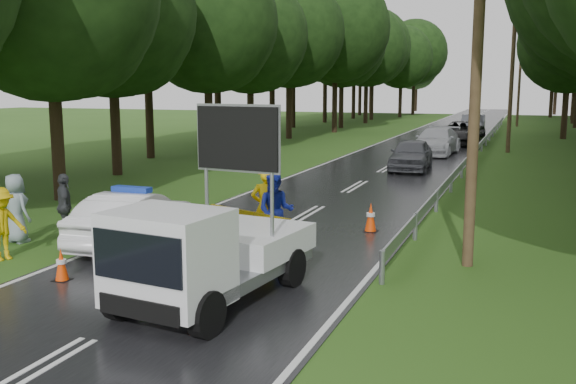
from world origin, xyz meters
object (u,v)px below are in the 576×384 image
at_px(officer, 266,207).
at_px(queue_car_third, 462,133).
at_px(queue_car_first, 411,155).
at_px(queue_car_fourth, 473,125).
at_px(barrier, 249,222).
at_px(civilian, 276,211).
at_px(queue_car_second, 436,141).
at_px(police_sedan, 133,219).
at_px(work_truck, 205,254).

distance_m(officer, queue_car_third, 30.21).
distance_m(queue_car_first, queue_car_fourth, 22.82).
xyz_separation_m(barrier, queue_car_third, (1.78, 31.16, -0.03)).
distance_m(civilian, queue_car_third, 30.25).
xyz_separation_m(queue_car_first, queue_car_third, (0.90, 14.36, 0.04)).
xyz_separation_m(queue_car_first, queue_car_fourth, (0.95, 22.80, 0.07)).
bearing_deg(civilian, queue_car_fourth, 74.28).
height_order(queue_car_second, queue_car_fourth, queue_car_fourth).
bearing_deg(queue_car_second, queue_car_first, -87.58).
xyz_separation_m(queue_car_first, queue_car_second, (0.15, 7.47, 0.03)).
relative_size(officer, queue_car_first, 0.45).
height_order(police_sedan, queue_car_second, queue_car_second).
bearing_deg(barrier, queue_car_fourth, 109.54).
bearing_deg(officer, work_truck, 66.65).
height_order(civilian, queue_car_first, civilian).
height_order(police_sedan, civilian, civilian).
distance_m(work_truck, queue_car_second, 27.65).
bearing_deg(queue_car_fourth, civilian, -94.78).
height_order(work_truck, queue_car_first, work_truck).
bearing_deg(barrier, civilian, 94.26).
distance_m(police_sedan, barrier, 3.12).
bearing_deg(queue_car_second, work_truck, -87.21).
height_order(barrier, queue_car_first, queue_car_first).
distance_m(work_truck, queue_car_third, 34.56).
relative_size(work_truck, queue_car_first, 1.06).
bearing_deg(officer, queue_car_first, -124.83).
distance_m(police_sedan, queue_car_third, 31.63).
relative_size(work_truck, barrier, 1.91).
distance_m(officer, queue_car_second, 23.29).
height_order(queue_car_first, queue_car_third, queue_car_third).
relative_size(police_sedan, queue_car_first, 0.95).
height_order(civilian, queue_car_third, civilian).
bearing_deg(queue_car_first, police_sedan, -106.29).
height_order(police_sedan, queue_car_third, queue_car_third).
xyz_separation_m(civilian, queue_car_second, (0.72, 23.32, -0.16)).
bearing_deg(queue_car_second, police_sedan, -96.09).
xyz_separation_m(barrier, queue_car_fourth, (1.83, 39.60, 0.00)).
distance_m(barrier, queue_car_second, 24.29).
xyz_separation_m(barrier, officer, (0.02, 1.00, 0.17)).
distance_m(barrier, queue_car_first, 16.82).
relative_size(barrier, queue_car_fourth, 0.49).
height_order(barrier, queue_car_second, queue_car_second).
xyz_separation_m(civilian, queue_car_fourth, (1.53, 38.65, -0.12)).
bearing_deg(queue_car_second, barrier, -88.87).
relative_size(queue_car_second, queue_car_fourth, 1.07).
relative_size(barrier, queue_car_first, 0.56).
relative_size(queue_car_second, queue_car_third, 0.94).
relative_size(barrier, queue_car_third, 0.43).
height_order(barrier, queue_car_third, queue_car_third).
bearing_deg(officer, queue_car_fourth, -124.40).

